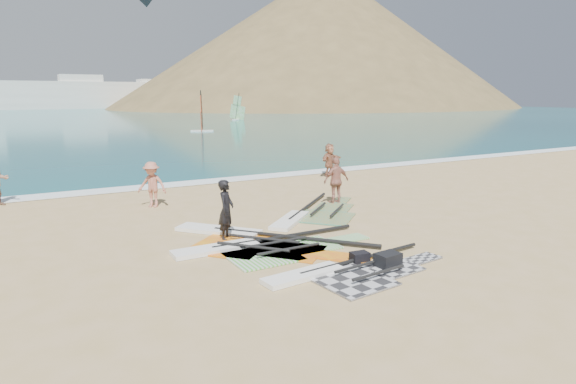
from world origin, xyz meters
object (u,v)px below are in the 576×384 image
rig_red (249,240)px  gear_bag_near (388,260)px  gear_bag_far (360,257)px  beachgoer_mid (152,185)px  beachgoer_back (336,181)px  rig_orange (313,214)px  beachgoer_right (330,160)px  rig_green (261,248)px  person_wetsuit (226,210)px  rig_grey (346,272)px

rig_red → gear_bag_near: 4.17m
gear_bag_far → beachgoer_mid: beachgoer_mid is taller
beachgoer_back → rig_orange: bearing=35.3°
rig_red → beachgoer_right: size_ratio=3.41×
rig_green → person_wetsuit: bearing=108.7°
rig_green → beachgoer_right: bearing=47.0°
rig_green → person_wetsuit: size_ratio=3.17×
rig_grey → beachgoer_right: size_ratio=2.88×
rig_red → beachgoer_mid: 5.98m
gear_bag_near → beachgoer_mid: bearing=109.9°
beachgoer_right → beachgoer_mid: bearing=172.1°
rig_green → beachgoer_back: 6.26m
gear_bag_near → beachgoer_right: (6.36, 11.97, 0.66)m
rig_orange → gear_bag_near: size_ratio=8.64×
rig_red → gear_bag_near: gear_bag_near is taller
rig_orange → beachgoer_right: bearing=10.2°
beachgoer_mid → rig_red: bearing=-37.7°
gear_bag_far → beachgoer_back: bearing=60.4°
rig_grey → beachgoer_mid: bearing=97.5°
beachgoer_mid → gear_bag_far: bearing=-31.7°
gear_bag_near → beachgoer_mid: size_ratio=0.34×
rig_green → rig_red: size_ratio=0.97×
beachgoer_mid → beachgoer_back: (6.32, -2.97, 0.05)m
rig_red → beachgoer_right: bearing=94.0°
rig_green → beachgoer_mid: 6.77m
rig_red → beachgoer_back: size_ratio=3.18×
rig_green → gear_bag_near: bearing=-53.3°
rig_green → beachgoer_back: beachgoer_back is taller
rig_grey → person_wetsuit: 4.29m
gear_bag_near → gear_bag_far: size_ratio=1.31×
rig_green → gear_bag_far: (1.73, -2.15, 0.09)m
rig_green → beachgoer_right: beachgoer_right is taller
beachgoer_right → rig_orange: bearing=-150.7°
rig_green → rig_grey: bearing=-70.7°
rig_orange → person_wetsuit: (-3.71, -1.18, 0.84)m
rig_grey → gear_bag_far: bearing=26.4°
beachgoer_mid → rig_orange: bearing=-2.8°
rig_green → beachgoer_back: bearing=35.6°
rig_green → beachgoer_back: size_ratio=3.08×
rig_green → rig_orange: 4.10m
beachgoer_right → rig_red: bearing=-158.0°
gear_bag_far → rig_grey: bearing=-147.6°
gear_bag_far → person_wetsuit: 4.17m
rig_green → rig_orange: same height
rig_grey → rig_red: 3.59m
rig_green → beachgoer_mid: bearing=100.8°
gear_bag_far → person_wetsuit: bearing=122.2°
beachgoer_back → beachgoer_right: size_ratio=1.07×
rig_grey → rig_red: rig_red is taller
rig_green → person_wetsuit: person_wetsuit is taller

